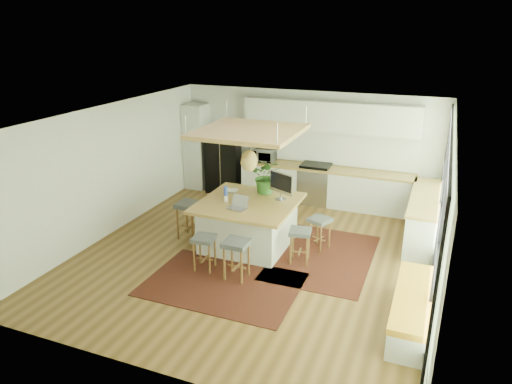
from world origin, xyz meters
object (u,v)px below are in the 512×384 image
at_px(stool_left_side, 190,222).
at_px(laptop, 237,203).
at_px(fridge, 224,157).
at_px(monitor, 281,187).
at_px(island, 248,224).
at_px(stool_near_left, 204,251).
at_px(island_plant, 267,180).
at_px(stool_right_front, 300,245).
at_px(microwave, 264,154).
at_px(stool_near_right, 237,260).
at_px(stool_right_back, 319,232).

distance_m(stool_left_side, laptop, 1.43).
bearing_deg(fridge, monitor, -54.96).
bearing_deg(island, stool_near_left, -106.23).
distance_m(island, laptop, 0.73).
bearing_deg(island_plant, stool_near_left, -105.57).
relative_size(stool_right_front, microwave, 1.20).
bearing_deg(island_plant, stool_left_side, -152.70).
xyz_separation_m(stool_right_front, stool_left_side, (-2.43, 0.19, 0.00)).
relative_size(fridge, stool_right_front, 2.57).
bearing_deg(stool_near_right, stool_right_front, 49.00).
bearing_deg(stool_right_front, monitor, 132.50).
bearing_deg(microwave, stool_near_left, -87.43).
height_order(stool_right_front, island_plant, island_plant).
xyz_separation_m(island, stool_near_right, (0.31, -1.30, -0.11)).
relative_size(stool_near_left, microwave, 1.18).
height_order(stool_right_front, stool_right_back, stool_right_front).
bearing_deg(island, stool_right_back, 15.27).
bearing_deg(laptop, stool_left_side, 176.29).
height_order(stool_right_front, monitor, monitor).
bearing_deg(stool_right_front, island_plant, 137.37).
relative_size(monitor, microwave, 1.12).
relative_size(stool_near_right, laptop, 1.92).
bearing_deg(stool_near_right, stool_near_left, 173.04).
xyz_separation_m(laptop, microwave, (-0.67, 3.24, 0.06)).
bearing_deg(stool_right_front, stool_right_back, 74.76).
bearing_deg(stool_near_left, island_plant, 74.43).
height_order(stool_near_left, stool_left_side, stool_left_side).
bearing_deg(monitor, fridge, 160.31).
bearing_deg(laptop, microwave, 112.00).
xyz_separation_m(fridge, monitor, (2.43, -2.47, 0.26)).
relative_size(stool_near_left, stool_left_side, 0.84).
height_order(stool_left_side, laptop, laptop).
distance_m(stool_right_back, laptop, 1.76).
bearing_deg(monitor, island, -122.50).
xyz_separation_m(stool_near_left, island_plant, (0.51, 1.82, 0.86)).
bearing_deg(stool_right_back, island_plant, 168.62).
relative_size(stool_near_left, laptop, 1.73).
bearing_deg(island, laptop, -97.56).
xyz_separation_m(fridge, island_plant, (2.03, -2.21, 0.29)).
xyz_separation_m(monitor, microwave, (-1.29, 2.47, -0.08)).
height_order(stool_left_side, microwave, microwave).
xyz_separation_m(stool_left_side, island_plant, (1.42, 0.73, 0.86)).
relative_size(laptop, island_plant, 0.51).
xyz_separation_m(stool_right_front, microwave, (-1.89, 3.13, 0.76)).
bearing_deg(microwave, stool_near_right, -78.50).
bearing_deg(island, stool_left_side, -174.38).
relative_size(island, island_plant, 2.55).
distance_m(monitor, microwave, 2.78).
height_order(laptop, microwave, microwave).
height_order(island, stool_near_right, island).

